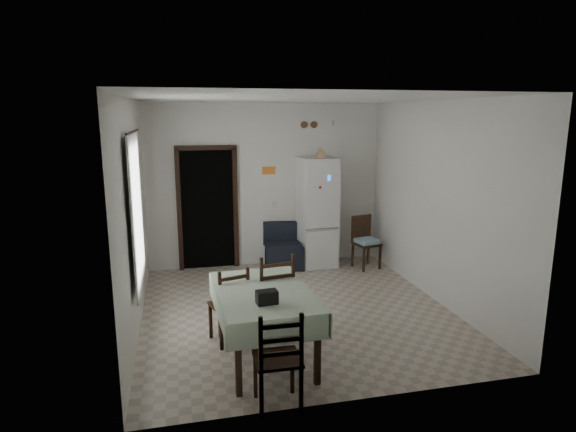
# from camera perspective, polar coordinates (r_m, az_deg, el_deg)

# --- Properties ---
(ground) EXTENTS (4.50, 4.50, 0.00)m
(ground) POSITION_cam_1_polar(r_m,az_deg,el_deg) (6.90, 0.96, -11.05)
(ground) COLOR #A79988
(ground) RESTS_ON ground
(ceiling) EXTENTS (4.20, 4.50, 0.02)m
(ceiling) POSITION_cam_1_polar(r_m,az_deg,el_deg) (6.36, 1.05, 13.77)
(ceiling) COLOR white
(ceiling) RESTS_ON ground
(wall_back) EXTENTS (4.20, 0.02, 2.90)m
(wall_back) POSITION_cam_1_polar(r_m,az_deg,el_deg) (8.65, -2.63, 3.63)
(wall_back) COLOR white
(wall_back) RESTS_ON ground
(wall_front) EXTENTS (4.20, 0.02, 2.90)m
(wall_front) POSITION_cam_1_polar(r_m,az_deg,el_deg) (4.39, 8.18, -4.68)
(wall_front) COLOR white
(wall_front) RESTS_ON ground
(wall_left) EXTENTS (0.02, 4.50, 2.90)m
(wall_left) POSITION_cam_1_polar(r_m,az_deg,el_deg) (6.31, -17.83, -0.03)
(wall_left) COLOR white
(wall_left) RESTS_ON ground
(wall_right) EXTENTS (0.02, 4.50, 2.90)m
(wall_right) POSITION_cam_1_polar(r_m,az_deg,el_deg) (7.27, 17.28, 1.52)
(wall_right) COLOR white
(wall_right) RESTS_ON ground
(doorway) EXTENTS (1.06, 0.52, 2.22)m
(doorway) POSITION_cam_1_polar(r_m,az_deg,el_deg) (8.78, -9.60, 1.03)
(doorway) COLOR black
(doorway) RESTS_ON ground
(window_recess) EXTENTS (0.10, 1.20, 1.60)m
(window_recess) POSITION_cam_1_polar(r_m,az_deg,el_deg) (6.10, -18.50, 0.49)
(window_recess) COLOR silver
(window_recess) RESTS_ON ground
(curtain) EXTENTS (0.02, 1.45, 1.85)m
(curtain) POSITION_cam_1_polar(r_m,az_deg,el_deg) (6.09, -17.47, 0.54)
(curtain) COLOR silver
(curtain) RESTS_ON ground
(curtain_rod) EXTENTS (0.02, 1.60, 0.02)m
(curtain_rod) POSITION_cam_1_polar(r_m,az_deg,el_deg) (5.99, -17.94, 9.49)
(curtain_rod) COLOR black
(curtain_rod) RESTS_ON ground
(calendar) EXTENTS (0.28, 0.02, 0.40)m
(calendar) POSITION_cam_1_polar(r_m,az_deg,el_deg) (8.62, -2.30, 4.75)
(calendar) COLOR white
(calendar) RESTS_ON ground
(calendar_image) EXTENTS (0.24, 0.01, 0.14)m
(calendar_image) POSITION_cam_1_polar(r_m,az_deg,el_deg) (8.60, -2.30, 5.41)
(calendar_image) COLOR orange
(calendar_image) RESTS_ON ground
(light_switch) EXTENTS (0.08, 0.02, 0.12)m
(light_switch) POSITION_cam_1_polar(r_m,az_deg,el_deg) (8.72, -1.62, 1.38)
(light_switch) COLOR beige
(light_switch) RESTS_ON ground
(vent_left) EXTENTS (0.12, 0.03, 0.12)m
(vent_left) POSITION_cam_1_polar(r_m,az_deg,el_deg) (8.70, 1.94, 10.77)
(vent_left) COLOR brown
(vent_left) RESTS_ON ground
(vent_right) EXTENTS (0.12, 0.03, 0.12)m
(vent_right) POSITION_cam_1_polar(r_m,az_deg,el_deg) (8.74, 3.10, 10.76)
(vent_right) COLOR brown
(vent_right) RESTS_ON ground
(emergency_light) EXTENTS (0.25, 0.07, 0.09)m
(emergency_light) POSITION_cam_1_polar(r_m,az_deg,el_deg) (8.86, 6.12, 10.92)
(emergency_light) COLOR white
(emergency_light) RESTS_ON ground
(fridge) EXTENTS (0.68, 0.68, 1.96)m
(fridge) POSITION_cam_1_polar(r_m,az_deg,el_deg) (8.62, 3.45, 0.44)
(fridge) COLOR white
(fridge) RESTS_ON ground
(tan_cone) EXTENTS (0.24, 0.24, 0.18)m
(tan_cone) POSITION_cam_1_polar(r_m,az_deg,el_deg) (8.44, 3.86, 7.54)
(tan_cone) COLOR tan
(tan_cone) RESTS_ON fridge
(navy_seat) EXTENTS (0.72, 0.71, 0.79)m
(navy_seat) POSITION_cam_1_polar(r_m,az_deg,el_deg) (8.61, -0.49, -3.57)
(navy_seat) COLOR black
(navy_seat) RESTS_ON ground
(corner_chair) EXTENTS (0.49, 0.49, 0.93)m
(corner_chair) POSITION_cam_1_polar(r_m,az_deg,el_deg) (8.67, 9.31, -3.12)
(corner_chair) COLOR black
(corner_chair) RESTS_ON ground
(dining_table) EXTENTS (1.07, 1.58, 0.80)m
(dining_table) POSITION_cam_1_polar(r_m,az_deg,el_deg) (5.50, -2.85, -12.73)
(dining_table) COLOR #9AAD94
(dining_table) RESTS_ON ground
(black_bag) EXTENTS (0.23, 0.15, 0.14)m
(black_bag) POSITION_cam_1_polar(r_m,az_deg,el_deg) (4.97, -2.52, -9.58)
(black_bag) COLOR black
(black_bag) RESTS_ON dining_table
(dining_chair_far_left) EXTENTS (0.51, 0.51, 0.95)m
(dining_chair_far_left) POSITION_cam_1_polar(r_m,az_deg,el_deg) (5.90, -7.03, -10.28)
(dining_chair_far_left) COLOR black
(dining_chair_far_left) RESTS_ON ground
(dining_chair_far_right) EXTENTS (0.53, 0.53, 1.08)m
(dining_chair_far_right) POSITION_cam_1_polar(r_m,az_deg,el_deg) (5.97, -1.92, -9.22)
(dining_chair_far_right) COLOR black
(dining_chair_far_right) RESTS_ON ground
(dining_chair_near_head) EXTENTS (0.43, 0.43, 0.99)m
(dining_chair_near_head) POSITION_cam_1_polar(r_m,az_deg,el_deg) (4.63, -1.26, -16.41)
(dining_chair_near_head) COLOR black
(dining_chair_near_head) RESTS_ON ground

